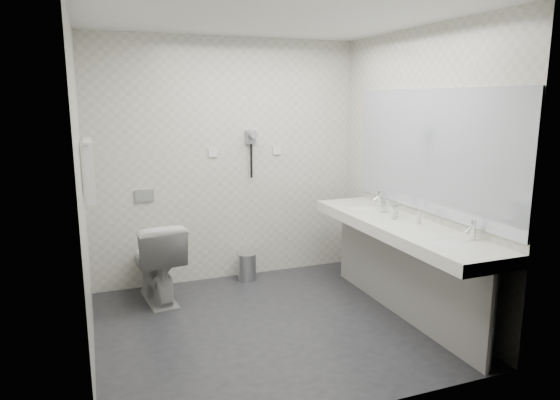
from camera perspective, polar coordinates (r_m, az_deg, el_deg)
name	(u,v)px	position (r m, az deg, el deg)	size (l,w,h in m)	color
floor	(270,326)	(4.40, -1.16, -14.03)	(2.80, 2.80, 0.00)	#242428
ceiling	(268,16)	(4.02, -1.32, 20.11)	(2.80, 2.80, 0.00)	silver
wall_back	(227,162)	(5.26, -6.02, 4.35)	(2.80, 2.80, 0.00)	beige
wall_front	(347,215)	(2.86, 7.57, -1.66)	(2.80, 2.80, 0.00)	beige
wall_left	(82,192)	(3.80, -21.54, 0.89)	(2.60, 2.60, 0.00)	beige
wall_right	(416,171)	(4.68, 15.15, 3.14)	(2.60, 2.60, 0.00)	beige
vanity_counter	(400,228)	(4.45, 13.48, -3.10)	(0.55, 2.20, 0.10)	silver
vanity_panel	(400,275)	(4.59, 13.49, -8.22)	(0.03, 2.15, 0.75)	gray
vanity_post_near	(491,322)	(3.86, 22.77, -12.66)	(0.06, 0.06, 0.75)	silver
vanity_post_far	(347,243)	(5.44, 7.59, -4.86)	(0.06, 0.06, 0.75)	silver
mirror	(430,151)	(4.49, 16.62, 5.30)	(0.02, 2.20, 1.05)	#B2BCC6
basin_near	(451,244)	(3.94, 18.81, -4.76)	(0.40, 0.31, 0.05)	silver
basin_far	(362,209)	(4.98, 9.30, -0.99)	(0.40, 0.31, 0.05)	silver
faucet_near	(473,230)	(4.05, 21.03, -3.19)	(0.04, 0.04, 0.15)	silver
faucet_far	(380,198)	(5.06, 11.25, 0.18)	(0.04, 0.04, 0.15)	silver
soap_bottle_a	(393,214)	(4.53, 12.71, -1.58)	(0.04, 0.04, 0.09)	beige
soap_bottle_c	(419,218)	(4.42, 15.43, -1.96)	(0.04, 0.04, 0.10)	beige
glass_left	(396,211)	(4.63, 12.99, -1.24)	(0.05, 0.05, 0.10)	silver
glass_right	(385,206)	(4.78, 11.77, -0.67)	(0.07, 0.07, 0.12)	silver
toilet	(156,261)	(4.92, -13.82, -6.73)	(0.43, 0.76, 0.77)	silver
flush_plate	(145,196)	(5.14, -15.10, 0.46)	(0.18, 0.02, 0.12)	#B2B5BA
pedal_bin	(247,268)	(5.38, -3.77, -7.64)	(0.20, 0.20, 0.28)	#B2B5BA
bin_lid	(247,254)	(5.33, -3.79, -6.16)	(0.20, 0.20, 0.01)	#B2B5BA
towel_rail	(86,142)	(4.31, -21.13, 6.11)	(0.02, 0.02, 0.62)	silver
towel_near	(90,172)	(4.19, -20.77, 2.97)	(0.07, 0.24, 0.48)	silver
towel_far	(89,168)	(4.47, -20.80, 3.45)	(0.07, 0.24, 0.48)	silver
dryer_cradle	(251,137)	(5.27, -3.35, 7.14)	(0.10, 0.04, 0.14)	gray
dryer_barrel	(253,135)	(5.21, -3.11, 7.42)	(0.08, 0.08, 0.14)	gray
dryer_cord	(251,161)	(5.28, -3.26, 4.43)	(0.02, 0.02, 0.35)	black
switch_plate_a	(213,153)	(5.20, -7.61, 5.34)	(0.09, 0.02, 0.09)	silver
switch_plate_b	(277,150)	(5.40, -0.34, 5.66)	(0.09, 0.02, 0.09)	silver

